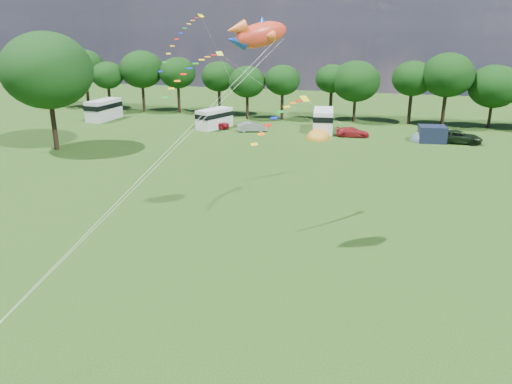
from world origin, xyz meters
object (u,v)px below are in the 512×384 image
(car_d, at_px, (459,137))
(fish_kite, at_px, (256,35))
(campervan_a, at_px, (104,109))
(car_b, at_px, (252,127))
(campervan_c, at_px, (323,120))
(campervan_b, at_px, (214,118))
(tent_greyblue, at_px, (423,141))
(car_c, at_px, (353,132))
(big_tree, at_px, (47,71))
(tent_orange, at_px, (318,139))
(car_a, at_px, (215,124))

(car_d, height_order, fish_kite, fish_kite)
(campervan_a, bearing_deg, car_d, -88.95)
(car_b, bearing_deg, campervan_c, -96.02)
(campervan_b, xyz_separation_m, campervan_c, (15.04, 1.86, 0.16))
(car_b, height_order, tent_greyblue, car_b)
(car_c, xyz_separation_m, campervan_a, (-37.80, 1.90, 1.01))
(campervan_b, bearing_deg, car_c, -70.26)
(tent_greyblue, bearing_deg, car_b, -178.46)
(car_c, xyz_separation_m, fish_kite, (-2.79, -35.80, 12.75))
(car_d, relative_size, campervan_c, 0.87)
(big_tree, distance_m, car_d, 49.09)
(big_tree, height_order, campervan_c, big_tree)
(car_b, bearing_deg, fish_kite, 174.13)
(car_d, height_order, tent_orange, car_d)
(big_tree, bearing_deg, fish_kite, -32.88)
(fish_kite, bearing_deg, car_b, 68.18)
(tent_orange, relative_size, tent_greyblue, 0.99)
(car_c, bearing_deg, campervan_c, 56.21)
(tent_greyblue, bearing_deg, campervan_a, 177.79)
(car_b, bearing_deg, car_a, 60.63)
(car_d, bearing_deg, tent_greyblue, 90.66)
(campervan_a, relative_size, campervan_b, 1.06)
(car_c, bearing_deg, campervan_b, 83.29)
(car_c, distance_m, campervan_b, 19.28)
(campervan_c, bearing_deg, tent_orange, 173.51)
(car_d, distance_m, campervan_a, 50.75)
(campervan_a, distance_m, tent_orange, 34.05)
(car_b, bearing_deg, big_tree, 107.24)
(car_c, bearing_deg, tent_greyblue, -94.86)
(car_c, distance_m, tent_greyblue, 8.83)
(big_tree, distance_m, tent_greyblue, 45.52)
(big_tree, xyz_separation_m, tent_greyblue, (41.41, 16.62, -9.00))
(big_tree, xyz_separation_m, campervan_a, (-5.20, 18.43, -7.39))
(tent_orange, bearing_deg, campervan_a, 172.48)
(car_a, xyz_separation_m, campervan_a, (-18.66, 1.74, 0.93))
(car_d, bearing_deg, fish_kite, 159.28)
(car_b, height_order, car_c, car_b)
(car_b, height_order, car_d, car_d)
(big_tree, xyz_separation_m, car_d, (45.51, 16.46, -8.25))
(car_c, height_order, campervan_c, campervan_c)
(car_a, bearing_deg, car_d, -96.00)
(campervan_a, distance_m, campervan_c, 33.58)
(big_tree, bearing_deg, car_c, 26.88)
(car_d, distance_m, tent_orange, 17.18)
(big_tree, height_order, car_b, big_tree)
(big_tree, distance_m, tent_orange, 33.01)
(car_b, height_order, campervan_b, campervan_b)
(tent_orange, xyz_separation_m, fish_kite, (1.29, -33.25, 13.34))
(campervan_a, bearing_deg, campervan_c, -86.08)
(big_tree, height_order, car_a, big_tree)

